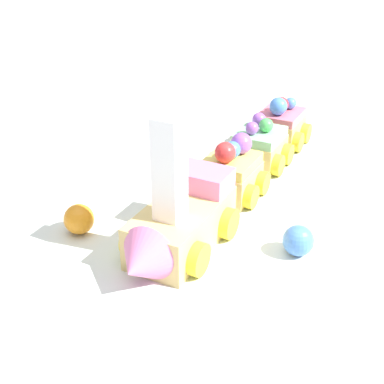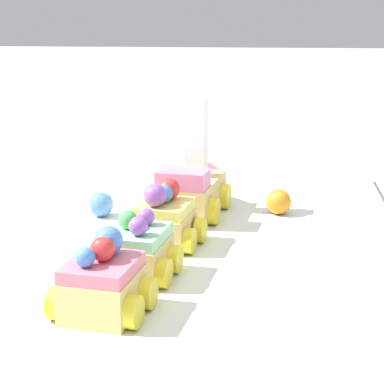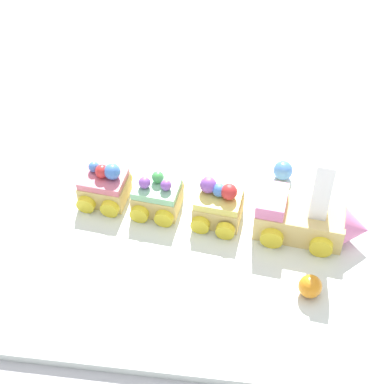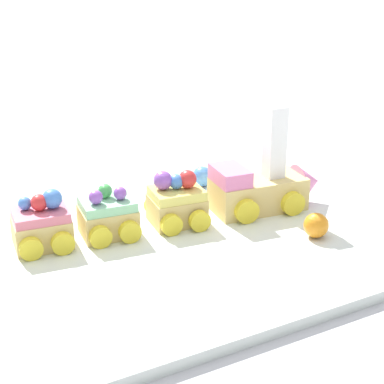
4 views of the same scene
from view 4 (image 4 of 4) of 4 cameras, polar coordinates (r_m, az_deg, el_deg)
ground_plane at (r=0.71m, az=-0.16°, el=-4.54°), size 10.00×10.00×0.00m
display_board at (r=0.71m, az=-0.16°, el=-4.10°), size 0.66×0.39×0.01m
cake_train_locomotive at (r=0.77m, az=6.64°, el=0.59°), size 0.14×0.08×0.12m
cake_car_lemon at (r=0.72m, az=-1.45°, el=-0.99°), size 0.06×0.07×0.06m
cake_car_mint at (r=0.70m, az=-7.49°, el=-2.16°), size 0.06×0.07×0.06m
cake_car_strawberry at (r=0.69m, az=-13.20°, el=-2.92°), size 0.06×0.07×0.06m
gumball_orange at (r=0.71m, az=10.98°, el=-2.92°), size 0.03×0.03×0.03m
gumball_blue at (r=0.83m, az=0.91°, el=1.39°), size 0.03×0.03×0.03m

